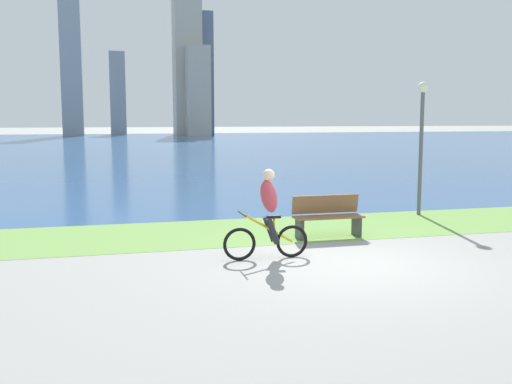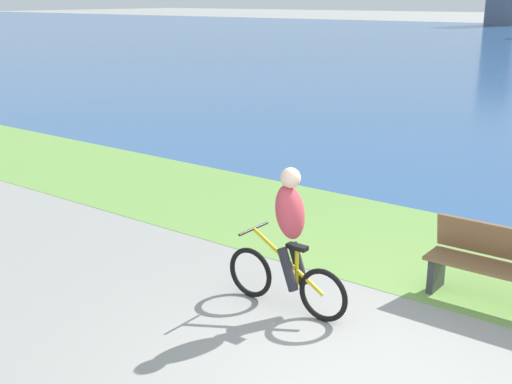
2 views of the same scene
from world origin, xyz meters
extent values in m
plane|color=gray|center=(0.00, 0.00, 0.00)|extent=(300.00, 300.00, 0.00)
cube|color=#6B9947|center=(0.00, 3.40, 0.00)|extent=(120.00, 3.17, 0.01)
torus|color=black|center=(-1.88, 0.75, 0.30)|extent=(0.60, 0.06, 0.60)
torus|color=black|center=(-0.89, 0.75, 0.30)|extent=(0.60, 0.06, 0.60)
cylinder|color=gold|center=(-1.36, 0.75, 0.58)|extent=(0.96, 0.04, 0.59)
cylinder|color=gold|center=(-1.23, 0.75, 0.53)|extent=(0.04, 0.04, 0.45)
cube|color=black|center=(-1.23, 0.75, 0.77)|extent=(0.24, 0.10, 0.05)
cylinder|color=black|center=(-1.83, 0.75, 0.85)|extent=(0.03, 0.52, 0.03)
ellipsoid|color=#BF3F4C|center=(-1.33, 0.75, 1.15)|extent=(0.40, 0.36, 0.65)
sphere|color=beige|center=(-1.33, 0.75, 1.53)|extent=(0.22, 0.22, 0.22)
cylinder|color=#26262D|center=(-1.28, 0.65, 0.53)|extent=(0.27, 0.11, 0.49)
cylinder|color=#26262D|center=(-1.28, 0.85, 0.53)|extent=(0.27, 0.11, 0.49)
cube|color=brown|center=(0.42, 2.25, 0.45)|extent=(1.50, 0.45, 0.04)
cube|color=brown|center=(0.42, 2.44, 0.70)|extent=(1.50, 0.11, 0.40)
cube|color=#38383D|center=(-0.23, 2.25, 0.23)|extent=(0.08, 0.37, 0.45)
camera|label=1|loc=(-4.15, -9.23, 2.55)|focal=40.94mm
camera|label=2|loc=(2.40, -4.73, 3.36)|focal=45.73mm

